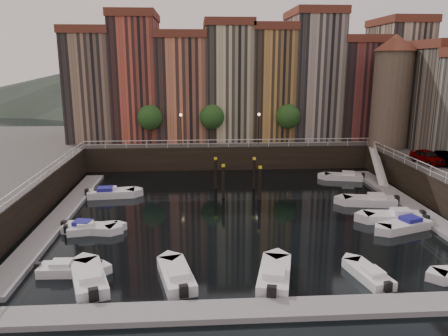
{
  "coord_description": "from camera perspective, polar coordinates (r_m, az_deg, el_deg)",
  "views": [
    {
      "loc": [
        -4.08,
        -38.34,
        13.43
      ],
      "look_at": [
        -1.35,
        4.0,
        3.18
      ],
      "focal_mm": 35.0,
      "sensor_mm": 36.0,
      "label": 1
    }
  ],
  "objects": [
    {
      "name": "ground",
      "position": [
        40.83,
        2.26,
        -5.63
      ],
      "size": [
        200.0,
        200.0,
        0.0
      ],
      "primitive_type": "plane",
      "color": "black",
      "rests_on": "ground"
    },
    {
      "name": "quay_far",
      "position": [
        65.57,
        -0.06,
        3.1
      ],
      "size": [
        80.0,
        20.0,
        3.0
      ],
      "primitive_type": "cube",
      "color": "black",
      "rests_on": "ground"
    },
    {
      "name": "dock_left",
      "position": [
        41.44,
        -20.6,
        -5.98
      ],
      "size": [
        2.0,
        28.0,
        0.35
      ],
      "primitive_type": "cube",
      "color": "gray",
      "rests_on": "ground"
    },
    {
      "name": "dock_right",
      "position": [
        44.51,
        23.71,
        -4.93
      ],
      "size": [
        2.0,
        28.0,
        0.35
      ],
      "primitive_type": "cube",
      "color": "gray",
      "rests_on": "ground"
    },
    {
      "name": "dock_near",
      "position": [
        25.46,
        6.39,
        -17.9
      ],
      "size": [
        30.0,
        2.0,
        0.35
      ],
      "primitive_type": "cube",
      "color": "gray",
      "rests_on": "ground"
    },
    {
      "name": "mountains",
      "position": [
        148.56,
        -1.48,
        11.45
      ],
      "size": [
        145.0,
        100.0,
        18.0
      ],
      "color": "#2D382D",
      "rests_on": "ground"
    },
    {
      "name": "far_terrace",
      "position": [
        62.33,
        3.18,
        11.28
      ],
      "size": [
        48.7,
        10.3,
        17.5
      ],
      "color": "#8D7059",
      "rests_on": "quay_far"
    },
    {
      "name": "corner_tower",
      "position": [
        58.16,
        21.07,
        9.5
      ],
      "size": [
        5.2,
        5.2,
        13.8
      ],
      "color": "#6B5B4C",
      "rests_on": "quay_right"
    },
    {
      "name": "promenade_trees",
      "position": [
        57.02,
        -0.91,
        6.68
      ],
      "size": [
        21.2,
        3.2,
        5.2
      ],
      "color": "black",
      "rests_on": "quay_far"
    },
    {
      "name": "street_lamps",
      "position": [
        56.14,
        -0.52,
        5.87
      ],
      "size": [
        10.36,
        0.36,
        4.18
      ],
      "color": "black",
      "rests_on": "quay_far"
    },
    {
      "name": "railings",
      "position": [
        44.48,
        1.66,
        1.05
      ],
      "size": [
        36.08,
        34.04,
        0.52
      ],
      "color": "white",
      "rests_on": "ground"
    },
    {
      "name": "gangway",
      "position": [
        54.02,
        19.49,
        0.48
      ],
      "size": [
        2.78,
        8.32,
        3.73
      ],
      "color": "white",
      "rests_on": "ground"
    },
    {
      "name": "mooring_pilings",
      "position": [
        45.79,
        1.85,
        -1.34
      ],
      "size": [
        4.61,
        4.71,
        3.78
      ],
      "color": "black",
      "rests_on": "ground"
    },
    {
      "name": "boat_left_0",
      "position": [
        30.94,
        -19.65,
        -12.33
      ],
      "size": [
        4.23,
        1.66,
        0.97
      ],
      "rotation": [
        0.0,
        0.0,
        -0.03
      ],
      "color": "silver",
      "rests_on": "ground"
    },
    {
      "name": "boat_left_1",
      "position": [
        37.53,
        -17.34,
        -7.48
      ],
      "size": [
        4.55,
        2.4,
        1.02
      ],
      "rotation": [
        0.0,
        0.0,
        -0.2
      ],
      "color": "silver",
      "rests_on": "ground"
    },
    {
      "name": "boat_left_2",
      "position": [
        37.35,
        -16.92,
        -7.58
      ],
      "size": [
        4.29,
        2.18,
        0.96
      ],
      "rotation": [
        0.0,
        0.0,
        0.17
      ],
      "color": "silver",
      "rests_on": "ground"
    },
    {
      "name": "boat_left_3",
      "position": [
        46.88,
        -14.04,
        -3.07
      ],
      "size": [
        4.32,
        2.35,
        0.97
      ],
      "rotation": [
        0.0,
        0.0,
        0.22
      ],
      "color": "silver",
      "rests_on": "ground"
    },
    {
      "name": "boat_left_4",
      "position": [
        46.37,
        -14.64,
        -3.22
      ],
      "size": [
        5.03,
        2.22,
        1.14
      ],
      "rotation": [
        0.0,
        0.0,
        0.09
      ],
      "color": "silver",
      "rests_on": "ground"
    },
    {
      "name": "boat_right_1",
      "position": [
        39.29,
        22.62,
        -6.92
      ],
      "size": [
        4.97,
        3.24,
        1.12
      ],
      "rotation": [
        0.0,
        0.0,
        3.49
      ],
      "color": "silver",
      "rests_on": "ground"
    },
    {
      "name": "boat_right_2",
      "position": [
        40.89,
        21.37,
        -5.98
      ],
      "size": [
        5.25,
        2.27,
        1.19
      ],
      "rotation": [
        0.0,
        0.0,
        3.06
      ],
      "color": "silver",
      "rests_on": "ground"
    },
    {
      "name": "boat_right_3",
      "position": [
        44.75,
        18.61,
        -4.08
      ],
      "size": [
        5.33,
        2.74,
        1.19
      ],
      "rotation": [
        0.0,
        0.0,
        2.96
      ],
      "color": "silver",
      "rests_on": "ground"
    },
    {
      "name": "boat_right_4",
      "position": [
        53.43,
        15.43,
        -1.09
      ],
      "size": [
        4.69,
        2.57,
        1.05
      ],
      "rotation": [
        0.0,
        0.0,
        2.92
      ],
      "color": "silver",
      "rests_on": "ground"
    },
    {
      "name": "boat_near_0",
      "position": [
        29.09,
        -17.22,
        -13.7
      ],
      "size": [
        3.37,
        5.26,
        1.18
      ],
      "rotation": [
        0.0,
        0.0,
        1.91
      ],
      "color": "silver",
      "rests_on": "ground"
    },
    {
      "name": "boat_near_1",
      "position": [
        28.41,
        -6.23,
        -13.85
      ],
      "size": [
        2.77,
        5.04,
        1.13
      ],
      "rotation": [
        0.0,
        0.0,
        1.8
      ],
      "color": "silver",
      "rests_on": "ground"
    },
    {
      "name": "boat_near_2",
      "position": [
        28.42,
        6.6,
        -13.8
      ],
      "size": [
        3.03,
        5.37,
        1.2
      ],
      "rotation": [
        0.0,
        0.0,
        1.33
      ],
      "color": "silver",
      "rests_on": "ground"
    },
    {
      "name": "boat_near_3",
      "position": [
        30.03,
        18.41,
        -13.06
      ],
      "size": [
        2.27,
        4.24,
        0.95
      ],
      "rotation": [
        0.0,
        0.0,
        1.78
      ],
      "color": "silver",
      "rests_on": "ground"
    },
    {
      "name": "car_a",
      "position": [
        50.58,
        25.02,
        1.23
      ],
      "size": [
        2.27,
        4.47,
        1.46
      ],
      "primitive_type": "imported",
      "rotation": [
        0.0,
        0.0,
        0.13
      ],
      "color": "gray",
      "rests_on": "quay_right"
    },
    {
      "name": "car_b",
      "position": [
        50.8,
        27.13,
        1.02
      ],
      "size": [
        1.79,
        4.31,
        1.39
      ],
      "primitive_type": "imported",
      "rotation": [
        0.0,
        0.0,
        -0.08
      ],
      "color": "gray",
      "rests_on": "quay_right"
    }
  ]
}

